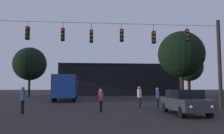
# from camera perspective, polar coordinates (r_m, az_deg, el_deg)

# --- Properties ---
(ground_plane) EXTENTS (168.00, 168.00, 0.00)m
(ground_plane) POSITION_cam_1_polar(r_m,az_deg,el_deg) (29.74, -2.70, -8.19)
(ground_plane) COLOR black
(ground_plane) RESTS_ON ground
(overhead_signal_span) EXTENTS (17.82, 0.44, 7.00)m
(overhead_signal_span) POSITION_cam_1_polar(r_m,az_deg,el_deg) (17.15, -0.84, 3.64)
(overhead_signal_span) COLOR black
(overhead_signal_span) RESTS_ON ground
(city_bus) EXTENTS (2.94, 11.09, 3.00)m
(city_bus) POSITION_cam_1_polar(r_m,az_deg,el_deg) (29.63, -11.32, -4.51)
(city_bus) COLOR navy
(city_bus) RESTS_ON ground
(car_near_right) EXTENTS (1.81, 4.34, 1.52)m
(car_near_right) POSITION_cam_1_polar(r_m,az_deg,el_deg) (14.91, 17.81, -8.24)
(car_near_right) COLOR #2D2D33
(car_near_right) RESTS_ON ground
(pedestrian_crossing_left) EXTENTS (0.33, 0.41, 1.52)m
(pedestrian_crossing_left) POSITION_cam_1_polar(r_m,az_deg,el_deg) (18.84, -2.92, -7.55)
(pedestrian_crossing_left) COLOR black
(pedestrian_crossing_left) RESTS_ON ground
(pedestrian_crossing_center) EXTENTS (0.29, 0.39, 1.72)m
(pedestrian_crossing_center) POSITION_cam_1_polar(r_m,az_deg,el_deg) (15.51, -21.55, -7.33)
(pedestrian_crossing_center) COLOR black
(pedestrian_crossing_center) RESTS_ON ground
(pedestrian_crossing_right) EXTENTS (0.35, 0.42, 1.63)m
(pedestrian_crossing_right) POSITION_cam_1_polar(r_m,az_deg,el_deg) (18.04, 11.35, -7.37)
(pedestrian_crossing_right) COLOR black
(pedestrian_crossing_right) RESTS_ON ground
(pedestrian_near_bus) EXTENTS (0.35, 0.42, 1.51)m
(pedestrian_near_bus) POSITION_cam_1_polar(r_m,az_deg,el_deg) (15.53, -2.78, -8.15)
(pedestrian_near_bus) COLOR black
(pedestrian_near_bus) RESTS_ON ground
(pedestrian_trailing) EXTENTS (0.27, 0.38, 1.73)m
(pedestrian_trailing) POSITION_cam_1_polar(r_m,az_deg,el_deg) (18.24, 6.89, -7.19)
(pedestrian_trailing) COLOR black
(pedestrian_trailing) RESTS_ON ground
(corner_building) EXTENTS (22.30, 13.68, 5.87)m
(corner_building) POSITION_cam_1_polar(r_m,az_deg,el_deg) (47.57, 1.18, -3.40)
(corner_building) COLOR black
(corner_building) RESTS_ON ground
(tree_left_silhouette) EXTENTS (4.59, 4.59, 7.13)m
(tree_left_silhouette) POSITION_cam_1_polar(r_m,az_deg,el_deg) (38.51, 18.71, -0.02)
(tree_left_silhouette) COLOR black
(tree_left_silhouette) RESTS_ON ground
(tree_behind_building) EXTENTS (5.30, 5.30, 7.97)m
(tree_behind_building) POSITION_cam_1_polar(r_m,az_deg,el_deg) (38.74, -19.96, 0.74)
(tree_behind_building) COLOR black
(tree_behind_building) RESTS_ON ground
(tree_right_far) EXTENTS (6.06, 6.06, 8.95)m
(tree_right_far) POSITION_cam_1_polar(r_m,az_deg,el_deg) (31.20, 16.98, 3.04)
(tree_right_far) COLOR #2D2116
(tree_right_far) RESTS_ON ground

